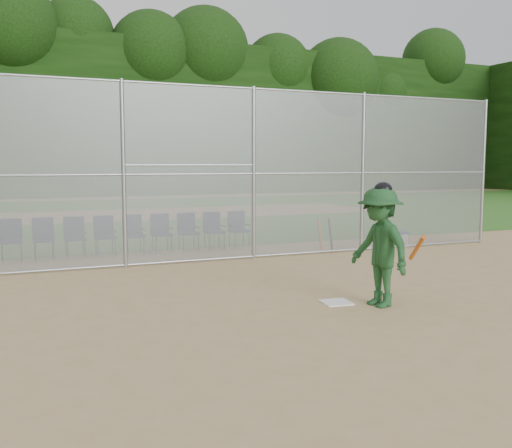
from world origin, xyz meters
name	(u,v)px	position (x,y,z in m)	size (l,w,h in m)	color
ground	(321,313)	(0.00, 0.00, 0.00)	(100.00, 100.00, 0.00)	tan
grass_strip	(118,215)	(0.00, 18.00, 0.01)	(100.00, 100.00, 0.00)	#2F6A1F
dirt_patch_far	(118,215)	(0.00, 18.00, 0.01)	(24.00, 24.00, 0.00)	tan
backstop_fence	(213,171)	(0.00, 5.00, 2.07)	(16.09, 0.09, 4.00)	gray
treeline	(108,93)	(0.00, 20.00, 5.50)	(81.00, 60.00, 11.00)	black
home_plate	(336,302)	(0.53, 0.46, 0.01)	(0.45, 0.45, 0.02)	white
batter_at_plate	(380,246)	(1.05, 0.04, 0.94)	(0.99, 1.39, 1.95)	#1F4D25
water_cooler	(402,239)	(5.43, 5.19, 0.21)	(0.32, 0.32, 0.41)	white
spare_bats	(325,235)	(3.06, 5.20, 0.42)	(0.36, 0.27, 0.84)	#D84C14
chair_0	(11,241)	(-4.27, 6.79, 0.48)	(0.54, 0.52, 0.96)	#101A3C
chair_1	(44,239)	(-3.57, 6.79, 0.48)	(0.54, 0.52, 0.96)	#101A3C
chair_2	(75,237)	(-2.87, 6.79, 0.48)	(0.54, 0.52, 0.96)	#101A3C
chair_3	(105,236)	(-2.17, 6.79, 0.48)	(0.54, 0.52, 0.96)	#101A3C
chair_4	(134,235)	(-1.47, 6.79, 0.48)	(0.54, 0.52, 0.96)	#101A3C
chair_5	(162,233)	(-0.77, 6.79, 0.48)	(0.54, 0.52, 0.96)	#101A3C
chair_6	(189,232)	(-0.07, 6.79, 0.48)	(0.54, 0.52, 0.96)	#101A3C
chair_7	(214,231)	(0.64, 6.79, 0.48)	(0.54, 0.52, 0.96)	#101A3C
chair_8	(239,230)	(1.34, 6.79, 0.48)	(0.54, 0.52, 0.96)	#101A3C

